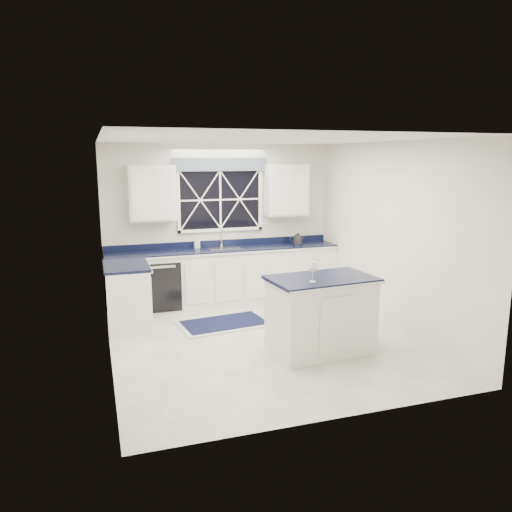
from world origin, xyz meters
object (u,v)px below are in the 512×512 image
object	(u,v)px
island	(321,314)
wine_glass	(313,268)
dishwasher	(161,283)
soap_bottle	(197,242)
faucet	(222,237)
kettle	(297,238)

from	to	relation	value
island	wine_glass	xyz separation A→B (m)	(-0.21, -0.18, 0.66)
dishwasher	island	size ratio (longest dim) A/B	0.59
wine_glass	soap_bottle	distance (m)	3.08
faucet	wine_glass	size ratio (longest dim) A/B	1.24
kettle	wine_glass	bearing A→B (deg)	-104.23
dishwasher	faucet	bearing A→B (deg)	10.02
dishwasher	kettle	bearing A→B (deg)	1.44
dishwasher	kettle	xyz separation A→B (m)	(2.48, 0.06, 0.62)
dishwasher	wine_glass	xyz separation A→B (m)	(1.48, -2.77, 0.75)
soap_bottle	island	bearing A→B (deg)	-69.61
island	kettle	bearing A→B (deg)	68.60
dishwasher	wine_glass	world-z (taller)	wine_glass
island	wine_glass	bearing A→B (deg)	-144.86
island	soap_bottle	xyz separation A→B (m)	(-1.03, 2.78, 0.54)
dishwasher	kettle	size ratio (longest dim) A/B	2.93
wine_glass	soap_bottle	bearing A→B (deg)	105.55
kettle	soap_bottle	distance (m)	1.82
dishwasher	faucet	world-z (taller)	faucet
island	kettle	size ratio (longest dim) A/B	4.95
island	kettle	distance (m)	2.82
faucet	soap_bottle	bearing A→B (deg)	-179.40
faucet	wine_glass	bearing A→B (deg)	-82.65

